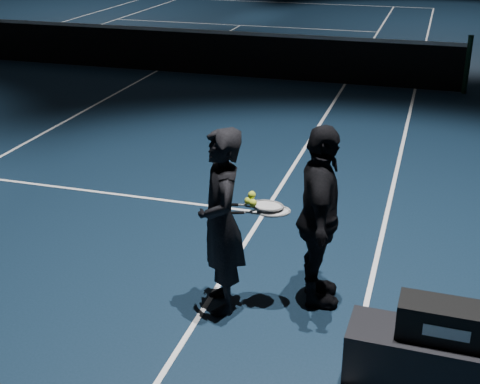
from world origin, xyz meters
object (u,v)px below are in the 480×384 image
object	(u,v)px
player_a	(221,222)
player_b	(319,218)
player_bench	(441,361)
racket_upper	(267,206)
racket_lower	(274,211)
racket_bag	(447,321)
tennis_balls	(251,200)

from	to	relation	value
player_a	player_b	bearing A→B (deg)	85.46
player_bench	racket_upper	distance (m)	1.86
player_bench	racket_lower	size ratio (longest dim) A/B	2.04
player_bench	player_b	size ratio (longest dim) A/B	0.84
racket_bag	racket_upper	size ratio (longest dim) A/B	1.02
player_bench	player_b	xyz separation A→B (m)	(-1.10, 0.88, 0.62)
racket_lower	tennis_balls	xyz separation A→B (m)	(-0.18, -0.07, 0.11)
player_b	racket_bag	bearing A→B (deg)	-141.41
player_a	tennis_balls	bearing A→B (deg)	86.58
racket_bag	racket_lower	world-z (taller)	racket_lower
player_bench	racket_lower	bearing A→B (deg)	155.27
racket_upper	player_b	bearing A→B (deg)	-9.08
racket_lower	tennis_balls	size ratio (longest dim) A/B	5.67
player_bench	player_a	bearing A→B (deg)	165.16
player_b	racket_lower	size ratio (longest dim) A/B	2.44
player_bench	racket_bag	xyz separation A→B (m)	(0.00, 0.00, 0.35)
player_bench	racket_bag	bearing A→B (deg)	0.00
player_bench	player_a	xyz separation A→B (m)	(-1.89, 0.56, 0.62)
player_bench	player_a	size ratio (longest dim) A/B	0.84
player_bench	tennis_balls	world-z (taller)	tennis_balls
racket_lower	racket_upper	distance (m)	0.07
player_b	player_bench	bearing A→B (deg)	-141.41
racket_bag	player_a	xyz separation A→B (m)	(-1.89, 0.56, 0.28)
player_bench	tennis_balls	bearing A→B (deg)	159.88
player_a	tennis_balls	size ratio (longest dim) A/B	13.84
player_a	racket_upper	size ratio (longest dim) A/B	2.44
tennis_balls	racket_lower	bearing A→B (deg)	20.78
player_bench	racket_bag	size ratio (longest dim) A/B	2.00
player_a	tennis_balls	world-z (taller)	player_a
player_b	racket_lower	distance (m)	0.41
player_a	racket_lower	bearing A→B (deg)	85.46
player_b	racket_upper	bearing A→B (deg)	94.51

